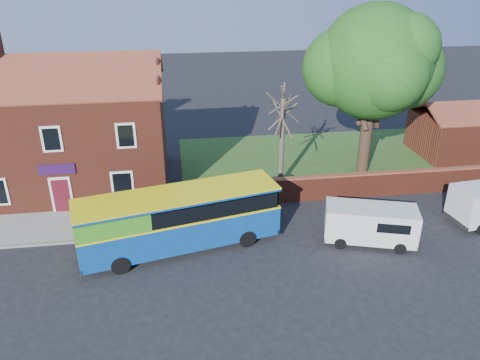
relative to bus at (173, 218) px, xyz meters
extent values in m
plane|color=black|center=(0.62, -2.78, -1.75)|extent=(120.00, 120.00, 0.00)
cube|color=gray|center=(-6.38, 2.97, -1.69)|extent=(18.00, 3.50, 0.12)
cube|color=slate|center=(-6.38, 1.22, -1.68)|extent=(18.00, 0.15, 0.14)
cube|color=#426B28|center=(13.62, 10.22, -1.73)|extent=(26.00, 12.00, 0.04)
cube|color=maroon|center=(-6.38, 8.72, 1.50)|extent=(12.00, 8.00, 6.50)
cube|color=brown|center=(-6.38, 6.72, 5.75)|extent=(12.30, 4.08, 2.16)
cube|color=brown|center=(-6.38, 10.72, 5.75)|extent=(12.30, 4.08, 2.16)
cube|color=black|center=(-6.38, 4.69, 2.85)|extent=(1.10, 0.06, 1.50)
cube|color=#4C0F19|center=(-6.38, 4.67, -0.65)|extent=(0.95, 0.04, 2.10)
cube|color=silver|center=(-6.38, 4.69, -0.60)|extent=(1.20, 0.06, 2.30)
cube|color=#290D3C|center=(-6.38, 4.66, 1.05)|extent=(2.00, 0.06, 0.60)
cube|color=maroon|center=(13.62, 4.22, -1.00)|extent=(22.00, 0.30, 1.50)
cube|color=brown|center=(13.62, 4.22, -0.20)|extent=(22.00, 0.38, 0.10)
cube|color=maroon|center=(22.62, 10.22, -0.25)|extent=(8.00, 5.00, 3.00)
cube|color=brown|center=(22.62, 11.47, 1.80)|extent=(8.20, 2.56, 1.24)
cube|color=#0D4291|center=(0.32, 0.07, -0.60)|extent=(10.38, 4.71, 1.60)
cube|color=yellow|center=(0.32, 0.07, 0.20)|extent=(10.40, 4.73, 0.10)
cube|color=black|center=(0.32, 0.07, 0.68)|extent=(9.99, 4.64, 0.80)
cube|color=#3E9921|center=(-2.92, -0.67, 0.68)|extent=(3.91, 3.26, 0.85)
cube|color=#0D4291|center=(0.32, 0.07, 1.22)|extent=(10.38, 4.71, 0.14)
cube|color=yellow|center=(0.32, 0.07, 1.30)|extent=(10.43, 4.76, 0.06)
cylinder|color=black|center=(-2.56, -1.80, -1.30)|extent=(0.95, 0.48, 0.91)
cylinder|color=black|center=(-3.09, 0.50, -1.30)|extent=(0.95, 0.48, 0.91)
cylinder|color=black|center=(3.72, -0.35, -1.30)|extent=(0.95, 0.48, 0.91)
cylinder|color=black|center=(3.19, 1.94, -1.30)|extent=(0.95, 0.48, 0.91)
cube|color=silver|center=(10.10, -0.87, -0.59)|extent=(4.96, 3.15, 1.76)
cube|color=black|center=(12.09, -1.49, -0.32)|extent=(0.55, 1.52, 0.69)
cube|color=black|center=(12.27, -1.55, -1.38)|extent=(0.65, 1.79, 0.22)
cylinder|color=black|center=(8.43, -1.25, -1.45)|extent=(0.65, 0.39, 0.61)
cylinder|color=black|center=(8.95, 0.40, -1.45)|extent=(0.65, 0.39, 0.61)
cylinder|color=black|center=(11.26, -2.14, -1.45)|extent=(0.65, 0.39, 0.61)
cylinder|color=black|center=(11.77, -0.49, -1.45)|extent=(0.65, 0.39, 0.61)
cylinder|color=black|center=(16.23, 0.94, -1.41)|extent=(0.69, 0.29, 0.67)
cylinder|color=black|center=(13.20, 7.91, 0.59)|extent=(0.81, 0.81, 4.69)
sphere|color=#346920|center=(13.20, 7.91, 5.89)|extent=(7.33, 7.33, 7.33)
sphere|color=#346920|center=(15.34, 8.32, 5.28)|extent=(5.30, 5.30, 5.30)
sphere|color=#346920|center=(11.27, 8.52, 5.48)|extent=(5.09, 5.09, 5.09)
cylinder|color=#4C4238|center=(7.05, 6.65, 1.18)|extent=(0.33, 0.33, 5.85)
cylinder|color=#4C4238|center=(7.05, 6.65, 3.27)|extent=(0.34, 2.86, 2.30)
cylinder|color=#4C4238|center=(7.05, 6.65, 3.06)|extent=(1.49, 2.11, 2.11)
cylinder|color=#4C4238|center=(7.05, 6.65, 3.48)|extent=(2.40, 1.10, 2.33)
camera|label=1|loc=(0.43, -20.68, 11.67)|focal=35.00mm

